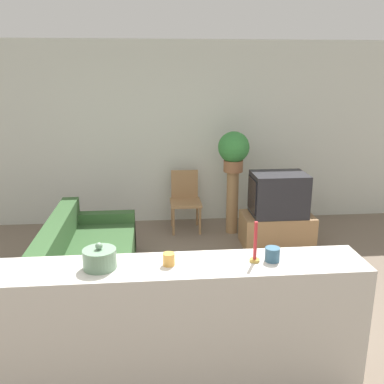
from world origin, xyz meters
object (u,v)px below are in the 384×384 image
(wooden_chair, at_px, (185,197))
(potted_plant, at_px, (234,150))
(couch, at_px, (86,265))
(television, at_px, (278,194))
(decorative_bowl, at_px, (100,258))

(wooden_chair, distance_m, potted_plant, 1.01)
(couch, xyz_separation_m, television, (2.37, 0.95, 0.45))
(television, distance_m, wooden_chair, 1.40)
(potted_plant, bearing_deg, couch, -141.65)
(television, height_order, decorative_bowl, decorative_bowl)
(television, relative_size, potted_plant, 1.26)
(couch, relative_size, wooden_chair, 2.40)
(wooden_chair, bearing_deg, couch, -125.52)
(wooden_chair, relative_size, decorative_bowl, 3.86)
(television, bearing_deg, couch, -158.14)
(couch, bearing_deg, potted_plant, 38.35)
(television, distance_m, decorative_bowl, 3.29)
(potted_plant, relative_size, decorative_bowl, 2.53)
(wooden_chair, height_order, potted_plant, potted_plant)
(decorative_bowl, bearing_deg, television, 52.50)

